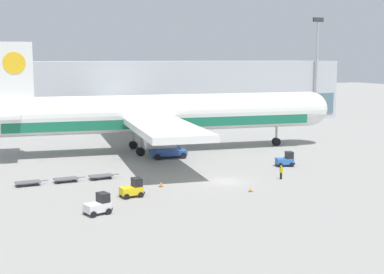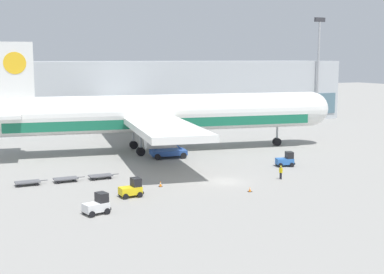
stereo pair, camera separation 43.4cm
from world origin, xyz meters
name	(u,v)px [view 1 (the left image)]	position (x,y,z in m)	size (l,w,h in m)	color
ground_plane	(226,182)	(0.00, 0.00, 0.00)	(400.00, 400.00, 0.00)	gray
terminal_building	(151,93)	(12.25, 57.65, 6.99)	(90.00, 18.20, 14.00)	#B2B7BC
light_mast	(317,62)	(50.46, 47.94, 13.87)	(2.80, 0.50, 24.05)	#9EA0A5
airplane_main	(157,115)	(0.26, 23.19, 5.84)	(57.78, 48.66, 17.00)	white
scissor_lift_loader	(168,144)	(-0.33, 17.44, 2.02)	(5.61, 4.07, 5.27)	#284C99
baggage_tug_foreground	(133,189)	(-12.45, -1.99, 0.88)	(2.53, 1.76, 2.00)	yellow
baggage_tug_mid	(286,160)	(11.85, 4.72, 0.88)	(2.73, 2.19, 2.00)	#2D66B7
baggage_tug_far	(99,205)	(-17.43, -6.70, 0.88)	(2.71, 2.13, 2.00)	silver
baggage_dolly_lead	(28,182)	(-21.85, 7.96, 0.39)	(3.70, 1.51, 0.48)	#56565B
baggage_dolly_second	(66,179)	(-17.46, 7.87, 0.39)	(3.70, 1.51, 0.48)	#56565B
baggage_dolly_third	(101,176)	(-13.24, 7.71, 0.39)	(3.70, 1.51, 0.48)	#56565B
ground_crew_near	(281,171)	(6.70, -1.66, 0.99)	(0.29, 0.56, 1.69)	black
traffic_cone_near	(251,189)	(0.10, -5.41, 0.27)	(0.40, 0.40, 0.55)	black
traffic_cone_far	(161,184)	(-8.04, 0.93, 0.33)	(0.40, 0.40, 0.67)	black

